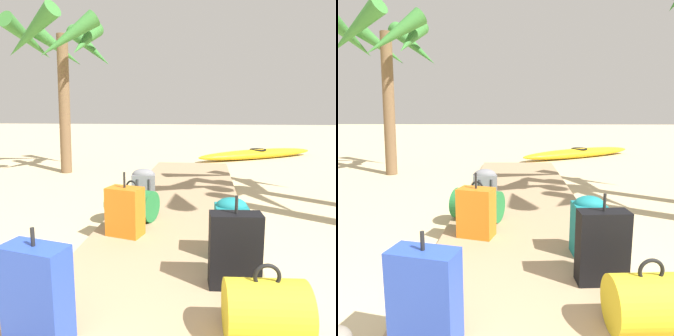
# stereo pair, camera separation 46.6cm
# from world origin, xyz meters

# --- Properties ---
(ground_plane) EXTENTS (60.00, 60.00, 0.00)m
(ground_plane) POSITION_xyz_m (0.00, 3.13, 0.00)
(ground_plane) COLOR #D1BA8C
(boardwalk) EXTENTS (1.76, 7.83, 0.08)m
(boardwalk) POSITION_xyz_m (0.00, 3.91, 0.04)
(boardwalk) COLOR tan
(boardwalk) RESTS_ON ground
(suitcase_orange) EXTENTS (0.43, 0.33, 0.70)m
(suitcase_orange) POSITION_xyz_m (-0.49, 2.67, 0.35)
(suitcase_orange) COLOR orange
(suitcase_orange) RESTS_ON boardwalk
(duffel_bag_yellow) EXTENTS (0.51, 0.40, 0.48)m
(duffel_bag_yellow) POSITION_xyz_m (0.75, 1.13, 0.27)
(duffel_bag_yellow) COLOR gold
(duffel_bag_yellow) RESTS_ON boardwalk
(duffel_bag_green) EXTENTS (0.69, 0.56, 0.50)m
(duffel_bag_green) POSITION_xyz_m (-0.54, 3.22, 0.27)
(duffel_bag_green) COLOR #237538
(duffel_bag_green) RESTS_ON boardwalk
(suitcase_blue) EXTENTS (0.42, 0.27, 0.71)m
(suitcase_blue) POSITION_xyz_m (-0.58, 0.95, 0.38)
(suitcase_blue) COLOR #2847B7
(suitcase_blue) RESTS_ON boardwalk
(backpack_teal) EXTENTS (0.31, 0.28, 0.57)m
(backpack_teal) POSITION_xyz_m (0.62, 2.25, 0.38)
(backpack_teal) COLOR #197A7F
(backpack_teal) RESTS_ON boardwalk
(suitcase_black) EXTENTS (0.41, 0.21, 0.73)m
(suitcase_black) POSITION_xyz_m (0.61, 1.72, 0.38)
(suitcase_black) COLOR black
(suitcase_black) RESTS_ON boardwalk
(backpack_grey) EXTENTS (0.35, 0.27, 0.55)m
(backpack_grey) POSITION_xyz_m (-0.49, 3.74, 0.37)
(backpack_grey) COLOR slate
(backpack_grey) RESTS_ON boardwalk
(palm_tree_far_left) EXTENTS (2.26, 2.43, 3.53)m
(palm_tree_far_left) POSITION_xyz_m (-2.89, 6.61, 2.74)
(palm_tree_far_left) COLOR brown
(palm_tree_far_left) RESTS_ON ground
(kayak) EXTENTS (3.82, 2.70, 0.29)m
(kayak) POSITION_xyz_m (1.89, 9.38, 0.14)
(kayak) COLOR gold
(kayak) RESTS_ON ground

